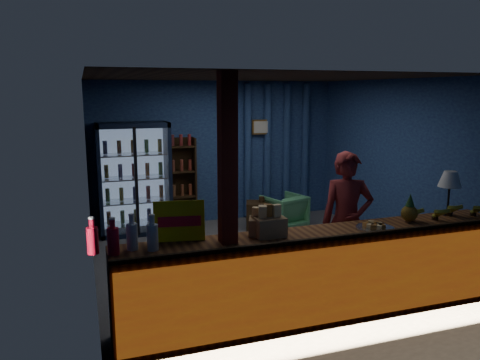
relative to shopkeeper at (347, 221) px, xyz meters
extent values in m
plane|color=#515154|center=(-0.64, 1.33, -0.85)|extent=(4.60, 4.60, 0.00)
plane|color=navy|center=(-0.64, 3.53, 0.45)|extent=(4.60, 0.00, 4.60)
plane|color=navy|center=(-0.64, -0.87, 0.45)|extent=(4.60, 0.00, 4.60)
plane|color=navy|center=(-2.94, 1.33, 0.45)|extent=(0.00, 4.40, 4.40)
plane|color=navy|center=(1.66, 1.33, 0.45)|extent=(0.00, 4.40, 4.40)
plane|color=#472D19|center=(-0.64, 1.33, 1.75)|extent=(4.60, 4.60, 0.00)
cube|color=brown|center=(-0.64, -0.57, -0.38)|extent=(4.40, 0.55, 0.95)
cube|color=red|center=(-0.64, -0.86, -0.38)|extent=(4.35, 0.02, 0.81)
cube|color=#311F0F|center=(-0.64, -0.84, 0.12)|extent=(4.40, 0.04, 0.04)
cube|color=maroon|center=(-1.69, -0.57, 0.45)|extent=(0.16, 0.16, 2.60)
cube|color=black|center=(-2.19, 3.45, 0.10)|extent=(1.20, 0.06, 1.90)
cube|color=black|center=(-2.76, 3.18, 0.10)|extent=(0.06, 0.60, 1.90)
cube|color=black|center=(-1.62, 3.18, 0.10)|extent=(0.06, 0.60, 1.90)
cube|color=black|center=(-2.19, 3.18, 1.01)|extent=(1.20, 0.60, 0.08)
cube|color=black|center=(-2.19, 3.18, -0.81)|extent=(1.20, 0.60, 0.08)
cube|color=#99B2D8|center=(-2.19, 3.40, 0.10)|extent=(1.08, 0.02, 1.74)
cube|color=white|center=(-2.19, 2.90, 0.10)|extent=(1.12, 0.02, 1.78)
cube|color=black|center=(-2.19, 2.88, 0.10)|extent=(0.05, 0.05, 1.80)
cube|color=silver|center=(-2.19, 3.18, -0.68)|extent=(1.08, 0.48, 0.02)
cylinder|color=#AB5118|center=(-2.64, 3.18, -0.55)|extent=(0.07, 0.07, 0.22)
cylinder|color=#256619|center=(-2.42, 3.18, -0.55)|extent=(0.07, 0.07, 0.22)
cylinder|color=#A69019|center=(-2.19, 3.18, -0.55)|extent=(0.07, 0.07, 0.22)
cylinder|color=#1A1854|center=(-1.97, 3.18, -0.55)|extent=(0.07, 0.07, 0.22)
cylinder|color=maroon|center=(-1.74, 3.18, -0.55)|extent=(0.07, 0.07, 0.22)
cube|color=silver|center=(-2.19, 3.18, -0.28)|extent=(1.08, 0.48, 0.02)
cylinder|color=#256619|center=(-2.64, 3.18, -0.15)|extent=(0.07, 0.07, 0.22)
cylinder|color=#A69019|center=(-2.42, 3.18, -0.15)|extent=(0.07, 0.07, 0.22)
cylinder|color=#1A1854|center=(-2.19, 3.18, -0.15)|extent=(0.07, 0.07, 0.22)
cylinder|color=maroon|center=(-1.97, 3.18, -0.15)|extent=(0.07, 0.07, 0.22)
cylinder|color=#AB5118|center=(-1.74, 3.18, -0.15)|extent=(0.07, 0.07, 0.22)
cube|color=silver|center=(-2.19, 3.18, 0.12)|extent=(1.08, 0.48, 0.02)
cylinder|color=#A69019|center=(-2.64, 3.18, 0.25)|extent=(0.07, 0.07, 0.22)
cylinder|color=#1A1854|center=(-2.42, 3.18, 0.25)|extent=(0.07, 0.07, 0.22)
cylinder|color=maroon|center=(-2.19, 3.18, 0.25)|extent=(0.07, 0.07, 0.22)
cylinder|color=#AB5118|center=(-1.97, 3.18, 0.25)|extent=(0.07, 0.07, 0.22)
cylinder|color=#256619|center=(-1.74, 3.18, 0.25)|extent=(0.07, 0.07, 0.22)
cube|color=silver|center=(-2.19, 3.18, 0.52)|extent=(1.08, 0.48, 0.02)
cylinder|color=#1A1854|center=(-2.64, 3.18, 0.65)|extent=(0.07, 0.07, 0.22)
cylinder|color=maroon|center=(-2.42, 3.18, 0.65)|extent=(0.07, 0.07, 0.22)
cylinder|color=#AB5118|center=(-2.19, 3.18, 0.65)|extent=(0.07, 0.07, 0.22)
cylinder|color=#256619|center=(-1.97, 3.18, 0.65)|extent=(0.07, 0.07, 0.22)
cylinder|color=#A69019|center=(-1.74, 3.18, 0.65)|extent=(0.07, 0.07, 0.22)
cube|color=#311F0F|center=(-1.34, 3.48, -0.05)|extent=(0.50, 0.02, 1.60)
cube|color=#311F0F|center=(-1.58, 3.35, -0.05)|extent=(0.03, 0.28, 1.60)
cube|color=#311F0F|center=(-1.11, 3.35, -0.05)|extent=(0.03, 0.28, 1.60)
cube|color=#311F0F|center=(-1.34, 3.35, -0.75)|extent=(0.46, 0.26, 0.02)
cube|color=#311F0F|center=(-1.34, 3.35, -0.30)|extent=(0.46, 0.26, 0.02)
cube|color=#311F0F|center=(-1.34, 3.35, 0.15)|extent=(0.46, 0.26, 0.02)
cube|color=#311F0F|center=(-1.34, 3.35, 0.60)|extent=(0.46, 0.26, 0.02)
cylinder|color=navy|center=(-0.44, 3.47, 0.45)|extent=(0.14, 0.14, 2.50)
cylinder|color=navy|center=(-0.04, 3.47, 0.45)|extent=(0.14, 0.14, 2.50)
cylinder|color=navy|center=(0.36, 3.47, 0.45)|extent=(0.14, 0.14, 2.50)
cylinder|color=navy|center=(0.76, 3.47, 0.45)|extent=(0.14, 0.14, 2.50)
cylinder|color=navy|center=(1.16, 3.47, 0.45)|extent=(0.14, 0.14, 2.50)
cube|color=#C58731|center=(0.21, 3.43, 0.90)|extent=(0.36, 0.03, 0.28)
cube|color=silver|center=(0.21, 3.41, 0.90)|extent=(0.30, 0.01, 0.22)
imported|color=maroon|center=(0.00, 0.00, 0.00)|extent=(0.72, 0.60, 1.71)
imported|color=#52A469|center=(0.34, 2.61, -0.55)|extent=(0.82, 0.83, 0.61)
cube|color=#311F0F|center=(-0.06, 2.68, -0.61)|extent=(0.64, 0.55, 0.49)
cylinder|color=#311F0F|center=(-0.06, 2.68, -0.31)|extent=(0.10, 0.10, 0.10)
cube|color=#D6D80B|center=(-2.13, -0.37, 0.30)|extent=(0.51, 0.18, 0.40)
cube|color=red|center=(-2.13, -0.39, 0.30)|extent=(0.42, 0.10, 0.10)
cylinder|color=red|center=(-2.96, -0.49, 0.22)|extent=(0.11, 0.11, 0.25)
cylinder|color=red|center=(-2.96, -0.49, 0.39)|extent=(0.05, 0.05, 0.10)
cylinder|color=white|center=(-2.96, -0.49, 0.43)|extent=(0.05, 0.05, 0.02)
cylinder|color=red|center=(-2.78, -0.57, 0.22)|extent=(0.11, 0.11, 0.25)
cylinder|color=red|center=(-2.78, -0.57, 0.39)|extent=(0.05, 0.05, 0.10)
cylinder|color=white|center=(-2.78, -0.57, 0.43)|extent=(0.05, 0.05, 0.02)
cylinder|color=silver|center=(-2.60, -0.49, 0.22)|extent=(0.11, 0.11, 0.25)
cylinder|color=silver|center=(-2.60, -0.49, 0.39)|extent=(0.05, 0.05, 0.10)
cylinder|color=white|center=(-2.60, -0.49, 0.43)|extent=(0.05, 0.05, 0.02)
cylinder|color=silver|center=(-2.42, -0.57, 0.22)|extent=(0.11, 0.11, 0.25)
cylinder|color=silver|center=(-2.42, -0.57, 0.39)|extent=(0.05, 0.05, 0.10)
cylinder|color=white|center=(-2.42, -0.57, 0.43)|extent=(0.05, 0.05, 0.02)
cube|color=#A38B4F|center=(-1.23, -0.51, 0.20)|extent=(0.31, 0.26, 0.20)
cube|color=gold|center=(-1.31, -0.51, 0.36)|extent=(0.08, 0.06, 0.13)
cube|color=orange|center=(-1.23, -0.51, 0.36)|extent=(0.08, 0.06, 0.13)
cube|color=gold|center=(-1.15, -0.51, 0.36)|extent=(0.08, 0.06, 0.13)
cube|color=#A38B4F|center=(-1.28, -0.46, 0.19)|extent=(0.34, 0.32, 0.18)
cube|color=gold|center=(-1.35, -0.43, 0.33)|extent=(0.09, 0.07, 0.11)
cube|color=orange|center=(-1.28, -0.46, 0.33)|extent=(0.09, 0.07, 0.11)
cube|color=gold|center=(-1.22, -0.49, 0.33)|extent=(0.09, 0.07, 0.11)
cylinder|color=silver|center=(-0.06, -0.66, 0.11)|extent=(0.41, 0.41, 0.02)
cube|color=gold|center=(0.02, -0.66, 0.14)|extent=(0.09, 0.06, 0.04)
cube|color=orange|center=(0.00, -0.61, 0.14)|extent=(0.11, 0.11, 0.04)
cube|color=gold|center=(-0.06, -0.58, 0.14)|extent=(0.06, 0.09, 0.04)
cube|color=orange|center=(-0.12, -0.61, 0.14)|extent=(0.11, 0.11, 0.04)
cube|color=gold|center=(-0.14, -0.66, 0.14)|extent=(0.09, 0.06, 0.04)
cube|color=orange|center=(-0.12, -0.72, 0.14)|extent=(0.11, 0.11, 0.04)
cube|color=gold|center=(-0.06, -0.74, 0.14)|extent=(0.06, 0.09, 0.04)
cube|color=orange|center=(0.00, -0.72, 0.14)|extent=(0.11, 0.11, 0.04)
cylinder|color=black|center=(1.11, -0.43, 0.12)|extent=(0.13, 0.13, 0.04)
cylinder|color=black|center=(1.11, -0.43, 0.31)|extent=(0.03, 0.03, 0.38)
cone|color=white|center=(1.11, -0.43, 0.54)|extent=(0.27, 0.27, 0.19)
sphere|color=#97641B|center=(0.47, -0.55, 0.20)|extent=(0.19, 0.19, 0.19)
cone|color=#28561D|center=(0.47, -0.55, 0.35)|extent=(0.10, 0.10, 0.14)
camera|label=1|loc=(-2.99, -4.78, 1.56)|focal=35.00mm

